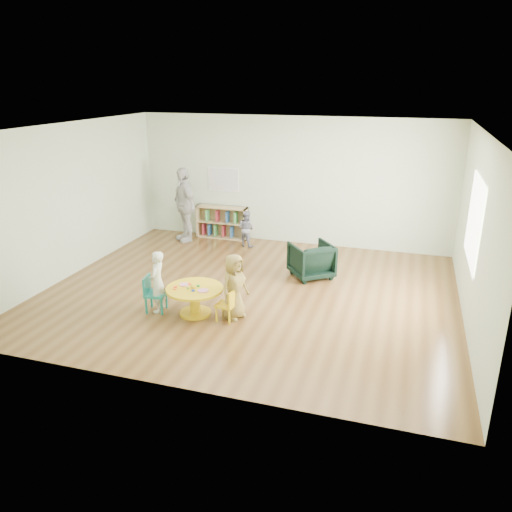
# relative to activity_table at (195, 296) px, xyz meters

# --- Properties ---
(room) EXTENTS (7.10, 7.00, 2.80)m
(room) POSITION_rel_activity_table_xyz_m (0.57, 1.08, 1.58)
(room) COLOR brown
(room) RESTS_ON ground
(activity_table) EXTENTS (0.90, 0.90, 0.49)m
(activity_table) POSITION_rel_activity_table_xyz_m (0.00, 0.00, 0.00)
(activity_table) COLOR yellow
(activity_table) RESTS_ON ground
(kid_chair_left) EXTENTS (0.37, 0.37, 0.59)m
(kid_chair_left) POSITION_rel_activity_table_xyz_m (-0.68, -0.09, 0.01)
(kid_chair_left) COLOR #177F72
(kid_chair_left) RESTS_ON ground
(kid_chair_right) EXTENTS (0.30, 0.30, 0.51)m
(kid_chair_right) POSITION_rel_activity_table_xyz_m (0.58, -0.06, -0.04)
(kid_chair_right) COLOR yellow
(kid_chair_right) RESTS_ON ground
(bookshelf) EXTENTS (1.20, 0.30, 0.75)m
(bookshelf) POSITION_rel_activity_table_xyz_m (-1.06, 3.94, 0.05)
(bookshelf) COLOR tan
(bookshelf) RESTS_ON ground
(alphabet_poster) EXTENTS (0.74, 0.01, 0.54)m
(alphabet_poster) POSITION_rel_activity_table_xyz_m (-1.05, 4.06, 1.04)
(alphabet_poster) COLOR white
(alphabet_poster) RESTS_ON ground
(armchair) EXTENTS (1.00, 1.01, 0.66)m
(armchair) POSITION_rel_activity_table_xyz_m (1.44, 2.11, 0.02)
(armchair) COLOR black
(armchair) RESTS_ON ground
(child_left) EXTENTS (0.29, 0.39, 1.01)m
(child_left) POSITION_rel_activity_table_xyz_m (-0.60, -0.07, 0.19)
(child_left) COLOR silver
(child_left) RESTS_ON ground
(child_right) EXTENTS (0.51, 0.60, 1.04)m
(child_right) POSITION_rel_activity_table_xyz_m (0.63, 0.07, 0.21)
(child_right) COLOR yellow
(child_right) RESTS_ON ground
(toddler) EXTENTS (0.46, 0.40, 0.80)m
(toddler) POSITION_rel_activity_table_xyz_m (-0.31, 3.49, 0.09)
(toddler) COLOR #191E40
(toddler) RESTS_ON ground
(adult_caretaker) EXTENTS (1.01, 0.96, 1.69)m
(adult_caretaker) POSITION_rel_activity_table_xyz_m (-1.79, 3.48, 0.53)
(adult_caretaker) COLOR silver
(adult_caretaker) RESTS_ON ground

